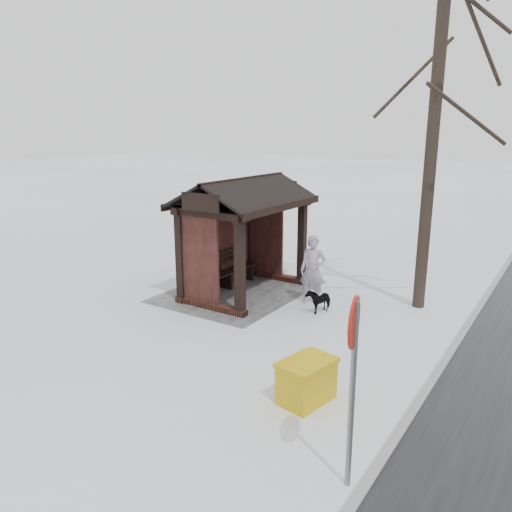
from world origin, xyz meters
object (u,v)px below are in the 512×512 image
Objects in this scene: dog at (319,300)px; grit_bin at (307,381)px; bus_shelter at (240,213)px; pedestrian at (313,270)px; road_sign at (353,353)px; tree_near at (441,40)px.

grit_bin is at bearing -53.59° from dog.
bus_shelter is 2.43m from pedestrian.
dog is at bearing -162.45° from road_sign.
pedestrian is 1.70× the size of grit_bin.
grit_bin is (5.48, -0.25, -5.79)m from tree_near.
tree_near is 8.76× the size of grit_bin.
bus_shelter is 6.10m from tree_near.
dog is (0.19, 2.45, -1.87)m from bus_shelter.
grit_bin is at bearing -149.75° from road_sign.
dog is 6.22m from road_sign.
road_sign is (5.67, 3.39, 0.89)m from pedestrian.
bus_shelter reaches higher than pedestrian.
pedestrian is at bearing 145.93° from dog.
tree_near is 5.14× the size of pedestrian.
dog is (0.42, 0.39, -0.58)m from pedestrian.
road_sign is at bearing -77.69° from pedestrian.
tree_near is 7.98m from grit_bin.
pedestrian is at bearing 96.41° from bus_shelter.
bus_shelter reaches higher than grit_bin.
tree_near is 12.94× the size of dog.
pedestrian is at bearing -161.29° from road_sign.
grit_bin is at bearing -2.60° from tree_near.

